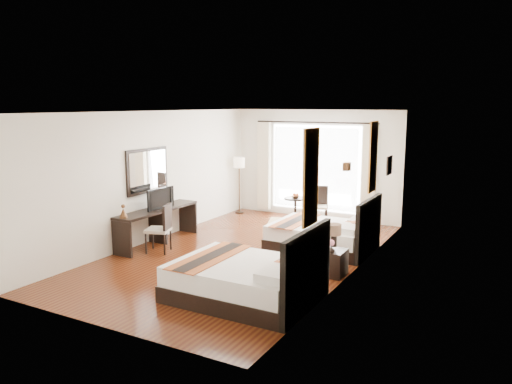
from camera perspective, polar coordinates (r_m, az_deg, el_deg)
The scene contains 29 objects.
floor at distance 10.00m, azimuth -1.50°, elevation -7.12°, with size 4.50×7.50×0.01m, color #39130A.
ceiling at distance 9.55m, azimuth -1.58°, elevation 9.11°, with size 4.50×7.50×0.02m, color white.
wall_headboard at distance 8.77m, azimuth 11.22°, elevation -0.29°, with size 0.01×7.50×2.80m, color silver.
wall_desk at distance 10.97m, azimuth -11.72°, elevation 1.74°, with size 0.01×7.50×2.80m, color silver.
wall_window at distance 13.01m, azimuth 6.83°, elevation 3.16°, with size 4.50×0.01×2.80m, color silver.
wall_entry at distance 6.78m, azimuth -17.77°, elevation -3.63°, with size 4.50×0.01×2.80m, color silver.
window_glass at distance 13.01m, azimuth 6.79°, elevation 2.72°, with size 2.40×0.02×2.20m, color white.
sheer_curtain at distance 12.96m, azimuth 6.69°, elevation 2.69°, with size 2.30×0.02×2.10m, color white.
drape_left at distance 13.53m, azimuth 0.93°, elevation 2.99°, with size 0.35×0.14×2.35m, color beige.
drape_right at distance 12.45m, azimuth 12.81°, elevation 2.12°, with size 0.35×0.14×2.35m, color beige.
art_panel_near at distance 6.88m, azimuth 6.29°, elevation 1.65°, with size 0.03×0.50×1.35m, color #904015.
art_panel_far at distance 9.76m, azimuth 13.24°, elevation 3.93°, with size 0.03×0.50×1.35m, color #904015.
wall_sconce at distance 8.42m, azimuth 10.34°, elevation 2.89°, with size 0.10×0.14×0.14m, color #462C19.
mirror_frame at distance 10.79m, azimuth -12.31°, elevation 2.39°, with size 0.04×1.25×0.95m, color black.
mirror_glass at distance 10.77m, azimuth -12.21°, elevation 2.38°, with size 0.01×1.12×0.82m, color white.
bed_near at distance 7.71m, azimuth -0.92°, elevation -9.92°, with size 2.15×1.68×1.21m.
bed_far at distance 10.34m, azimuth 7.86°, elevation -4.89°, with size 2.02×1.57×1.13m.
nightstand at distance 8.84m, azimuth 8.90°, elevation -7.99°, with size 0.38×0.47×0.45m, color black.
table_lamp at distance 8.76m, azimuth 8.91°, elevation -4.45°, with size 0.25×0.25×0.40m.
vase at distance 8.58m, azimuth 8.60°, elevation -6.20°, with size 0.12×0.12×0.13m, color black.
console_desk at distance 10.86m, azimuth -11.16°, elevation -3.82°, with size 0.50×2.20×0.76m, color black.
television at distance 10.73m, azimuth -11.15°, elevation -0.71°, with size 0.78×0.10×0.45m, color black.
bronze_figurine at distance 10.02m, azimuth -14.92°, elevation -2.22°, with size 0.16×0.16×0.24m, color #462C19, non-canonical shape.
desk_chair at distance 10.24m, azimuth -10.98°, elevation -5.13°, with size 0.58×0.58×0.98m.
floor_lamp at distance 13.46m, azimuth -1.93°, elevation 2.95°, with size 0.31×0.31×1.52m.
side_table at distance 12.53m, azimuth 4.50°, elevation -2.08°, with size 0.55×0.55×0.64m, color black.
fruit_bowl at distance 12.43m, azimuth 4.53°, elevation -0.56°, with size 0.21×0.21×0.05m, color #49331A.
window_chair at distance 12.48m, azimuth 7.19°, elevation -2.34°, with size 0.54×0.54×0.94m.
jute_rug at distance 12.57m, azimuth 4.61°, elevation -3.50°, with size 1.39×0.95×0.01m, color tan.
Camera 1 is at (4.83, -8.24, 2.95)m, focal length 35.00 mm.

